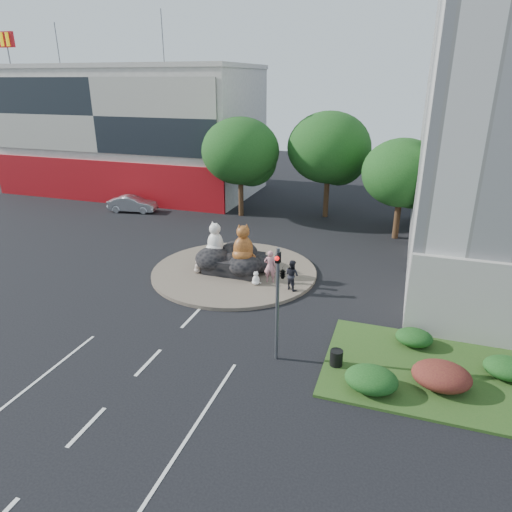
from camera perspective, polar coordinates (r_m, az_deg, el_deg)
The scene contains 22 objects.
ground at distance 20.13m, azimuth -13.30°, elevation -12.83°, with size 120.00×120.00×0.00m, color black.
roundabout_island at distance 27.95m, azimuth -2.72°, elevation -1.93°, with size 10.00×10.00×0.20m, color brown.
rock_plinth at distance 27.73m, azimuth -2.74°, elevation -0.88°, with size 3.20×2.60×0.90m, color black, non-canonical shape.
shophouse_block at distance 50.25m, azimuth -15.14°, elevation 14.96°, with size 25.20×12.30×17.40m.
grass_verge at distance 20.34m, azimuth 23.28°, elevation -13.57°, with size 10.00×6.00×0.12m, color #224918.
tree_left at distance 38.81m, azimuth -1.83°, elevation 12.59°, with size 6.46×6.46×8.27m.
tree_mid at distance 38.89m, azimuth 9.20°, elevation 12.82°, with size 6.84×6.84×8.76m.
tree_right at distance 34.57m, azimuth 17.89°, elevation 9.48°, with size 5.70×5.70×7.30m.
hedge_near_green at distance 18.25m, azimuth 14.22°, elevation -14.73°, with size 2.00×1.60×0.90m, color #143E13.
hedge_red at distance 19.15m, azimuth 22.17°, elevation -13.72°, with size 2.20×1.76×0.99m, color #4C1418.
hedge_mid_green at distance 20.86m, azimuth 28.95°, elevation -12.17°, with size 1.80×1.44×0.81m, color #143E13.
hedge_back_green at distance 21.53m, azimuth 19.16°, elevation -9.60°, with size 1.60×1.28×0.72m, color #143E13.
traffic_light at distance 18.09m, azimuth 3.02°, elevation -3.17°, with size 0.44×1.24×5.00m.
street_lamp at distance 23.10m, azimuth 26.18°, elevation 2.58°, with size 2.34×0.22×8.06m.
cat_white at distance 27.75m, azimuth -5.13°, elevation 2.29°, with size 1.21×1.05×2.02m, color silver, non-canonical shape.
cat_tabby at distance 26.56m, azimuth -1.62°, elevation 1.73°, with size 1.34×1.16×2.24m, color #AF5E24, non-canonical shape.
kitten_calico at distance 27.61m, azimuth -7.28°, elevation -1.19°, with size 0.51×0.45×0.86m, color silver, non-canonical shape.
kitten_white at distance 25.79m, azimuth -0.01°, elevation -2.73°, with size 0.49×0.43×0.82m, color white, non-canonical shape.
pedestrian_pink at distance 25.93m, azimuth 1.77°, elevation -1.29°, with size 0.70×0.46×1.91m, color #C17D85.
pedestrian_dark at distance 25.11m, azimuth 4.52°, elevation -2.36°, with size 0.84×0.65×1.72m, color black.
parked_car at distance 42.29m, azimuth -15.17°, elevation 6.30°, with size 1.49×4.27×1.41m, color #B2B4BA.
litter_bin at distance 19.38m, azimuth 10.01°, elevation -12.42°, with size 0.53×0.53×0.67m, color black.
Camera 1 is at (9.44, -13.90, 11.10)m, focal length 32.00 mm.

